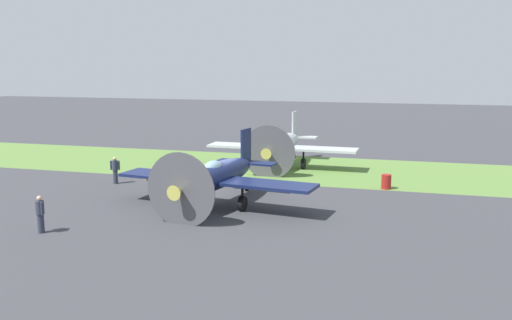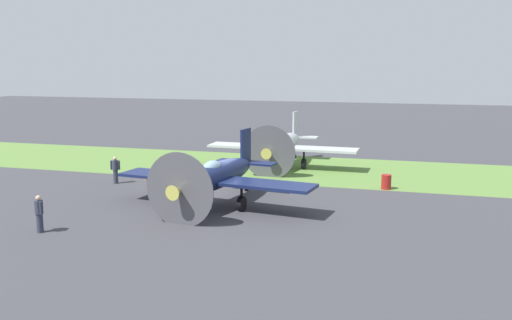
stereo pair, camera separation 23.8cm
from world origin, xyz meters
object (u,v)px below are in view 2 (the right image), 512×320
(fuel_drum, at_px, (386,182))
(airplane_wingman, at_px, (283,145))
(ground_crew_mechanic, at_px, (39,213))
(supply_crate, at_px, (150,174))
(airplane_lead, at_px, (216,176))
(runway_marker_cone, at_px, (179,174))
(ground_crew_chief, at_px, (115,169))

(fuel_drum, bearing_deg, airplane_wingman, -34.90)
(ground_crew_mechanic, distance_m, supply_crate, 12.34)
(airplane_lead, distance_m, runway_marker_cone, 8.27)
(ground_crew_chief, xyz_separation_m, fuel_drum, (-16.77, -3.10, -0.46))
(airplane_lead, xyz_separation_m, ground_crew_mechanic, (6.11, 6.74, -0.75))
(supply_crate, relative_size, runway_marker_cone, 2.05)
(ground_crew_mechanic, distance_m, runway_marker_cone, 13.20)
(ground_crew_chief, bearing_deg, fuel_drum, -4.67)
(ground_crew_chief, relative_size, supply_crate, 1.92)
(supply_crate, height_order, runway_marker_cone, supply_crate)
(airplane_lead, xyz_separation_m, airplane_wingman, (-0.79, -12.12, 0.00))
(fuel_drum, bearing_deg, supply_crate, 4.17)
(fuel_drum, height_order, supply_crate, fuel_drum)
(supply_crate, distance_m, runway_marker_cone, 1.95)
(ground_crew_mechanic, relative_size, fuel_drum, 1.92)
(ground_crew_chief, height_order, runway_marker_cone, ground_crew_chief)
(airplane_lead, height_order, supply_crate, airplane_lead)
(airplane_lead, height_order, ground_crew_chief, airplane_lead)
(ground_crew_chief, height_order, ground_crew_mechanic, same)
(airplane_wingman, xyz_separation_m, ground_crew_mechanic, (6.91, 18.86, -0.75))
(airplane_wingman, distance_m, ground_crew_chief, 12.42)
(airplane_wingman, height_order, fuel_drum, airplane_wingman)
(ground_crew_chief, bearing_deg, supply_crate, 39.52)
(airplane_lead, height_order, runway_marker_cone, airplane_lead)
(fuel_drum, height_order, runway_marker_cone, fuel_drum)
(airplane_wingman, relative_size, ground_crew_mechanic, 6.42)
(airplane_lead, distance_m, airplane_wingman, 12.14)
(ground_crew_chief, relative_size, ground_crew_mechanic, 1.00)
(ground_crew_chief, height_order, fuel_drum, ground_crew_chief)
(ground_crew_chief, relative_size, fuel_drum, 1.92)
(ground_crew_mechanic, distance_m, fuel_drum, 19.91)
(ground_crew_mechanic, height_order, fuel_drum, ground_crew_mechanic)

